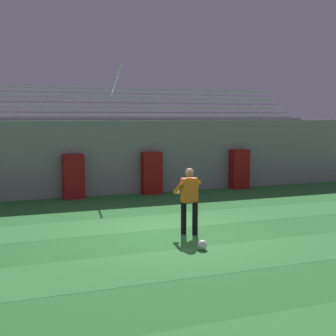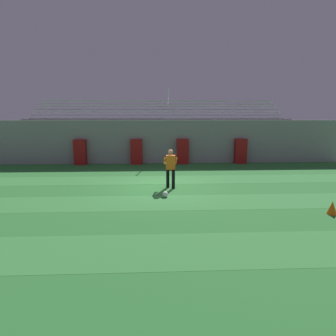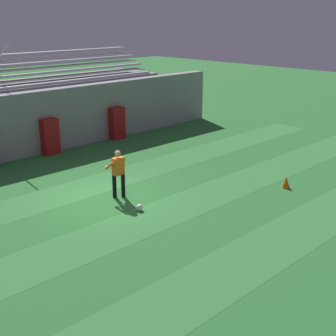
% 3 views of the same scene
% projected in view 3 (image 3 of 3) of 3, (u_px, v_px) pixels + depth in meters
% --- Properties ---
extents(ground_plane, '(80.00, 80.00, 0.00)m').
position_uv_depth(ground_plane, '(106.00, 197.00, 16.05)').
color(ground_plane, '#2D7533').
extents(turf_stripe_near, '(28.00, 1.82, 0.01)m').
position_uv_depth(turf_stripe_near, '(248.00, 260.00, 11.99)').
color(turf_stripe_near, '#38843D').
rests_on(turf_stripe_near, ground).
extents(turf_stripe_mid, '(28.00, 1.82, 0.01)m').
position_uv_depth(turf_stripe_mid, '(152.00, 218.00, 14.46)').
color(turf_stripe_mid, '#38843D').
rests_on(turf_stripe_mid, ground).
extents(turf_stripe_far, '(28.00, 1.82, 0.01)m').
position_uv_depth(turf_stripe_far, '(84.00, 188.00, 16.92)').
color(turf_stripe_far, '#38843D').
rests_on(turf_stripe_far, ground).
extents(back_wall, '(24.00, 0.60, 2.80)m').
position_uv_depth(back_wall, '(12.00, 127.00, 20.01)').
color(back_wall, gray).
rests_on(back_wall, ground).
extents(padding_pillar_gate_right, '(0.74, 0.44, 1.60)m').
position_uv_depth(padding_pillar_gate_right, '(50.00, 137.00, 20.81)').
color(padding_pillar_gate_right, maroon).
rests_on(padding_pillar_gate_right, ground).
extents(padding_pillar_far_right, '(0.74, 0.44, 1.60)m').
position_uv_depth(padding_pillar_far_right, '(117.00, 123.00, 23.34)').
color(padding_pillar_far_right, maroon).
rests_on(padding_pillar_far_right, ground).
extents(goalkeeper, '(0.59, 0.57, 1.67)m').
position_uv_depth(goalkeeper, '(118.00, 171.00, 15.80)').
color(goalkeeper, black).
rests_on(goalkeeper, ground).
extents(soccer_ball, '(0.22, 0.22, 0.22)m').
position_uv_depth(soccer_ball, '(139.00, 208.00, 14.94)').
color(soccer_ball, white).
rests_on(soccer_ball, ground).
extents(traffic_cone, '(0.30, 0.30, 0.42)m').
position_uv_depth(traffic_cone, '(286.00, 182.00, 16.90)').
color(traffic_cone, orange).
rests_on(traffic_cone, ground).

